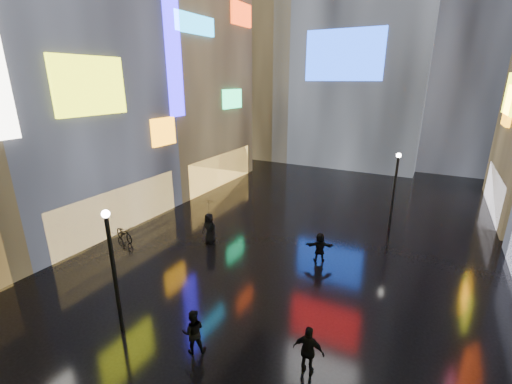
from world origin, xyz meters
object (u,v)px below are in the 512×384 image
Objects in this scene: lamp_near at (113,266)px; pedestrian_3 at (309,351)px; bicycle at (124,233)px; lamp_far at (395,187)px.

lamp_near reaches higher than pedestrian_3.
lamp_near reaches higher than bicycle.
pedestrian_3 is (-0.83, -14.04, -2.02)m from lamp_far.
lamp_far is 17.55m from bicycle.
lamp_near and lamp_far have the same top height.
lamp_far reaches higher than bicycle.
lamp_far is 14.21m from pedestrian_3.
bicycle is at bearing -146.19° from lamp_far.
pedestrian_3 is at bearing -93.39° from lamp_far.
lamp_near is 17.52m from lamp_far.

